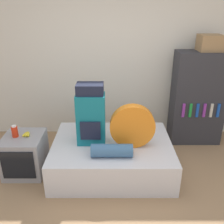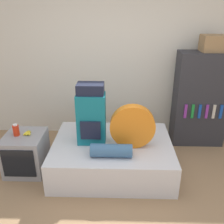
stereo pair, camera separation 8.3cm
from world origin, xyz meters
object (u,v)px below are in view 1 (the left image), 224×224
Objects in this scene: backpack at (91,115)px; tent_bag at (133,126)px; television at (26,154)px; canister at (15,131)px; cardboard_box at (211,43)px; sleeping_roll at (112,151)px; bookshelf at (198,99)px.

tent_bag is (0.54, -0.11, -0.11)m from backpack.
television is 3.46× the size of canister.
tent_bag is 1.79m from cardboard_box.
sleeping_roll is at bearing -136.53° from tent_bag.
canister reaches higher than sleeping_roll.
tent_bag is at bearing -141.66° from cardboard_box.
canister is at bearing -175.99° from backpack.
tent_bag is at bearing -11.15° from backpack.
cardboard_box reaches higher than bookshelf.
bookshelf is at bearing 40.09° from sleeping_roll.
tent_bag reaches higher than television.
bookshelf reaches higher than sleeping_roll.
bookshelf is at bearing -158.93° from cardboard_box.
sleeping_roll is at bearing -139.91° from bookshelf.
tent_bag is 0.38× the size of bookshelf.
backpack reaches higher than tent_bag.
sleeping_roll is (-0.27, -0.25, -0.21)m from tent_bag.
canister is at bearing 167.36° from sleeping_roll.
tent_bag is 1.55m from canister.
bookshelf is (1.13, 0.93, 0.04)m from tent_bag.
bookshelf reaches higher than tent_bag.
cardboard_box is at bearing 21.07° from bookshelf.
tent_bag is at bearing -1.34° from canister.
canister is (-1.55, 0.04, -0.10)m from tent_bag.
tent_bag is 1.13× the size of sleeping_roll.
tent_bag is 3.61× the size of canister.
television is 0.36m from canister.
backpack reaches higher than canister.
backpack reaches higher than television.
canister is at bearing 174.69° from television.
cardboard_box reaches higher than television.
sleeping_roll is 3.19× the size of canister.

